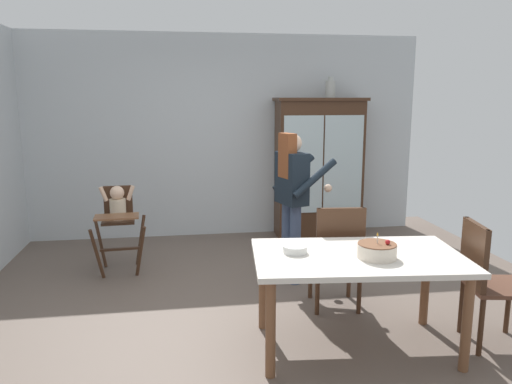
{
  "coord_description": "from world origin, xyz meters",
  "views": [
    {
      "loc": [
        -0.61,
        -4.05,
        1.88
      ],
      "look_at": [
        0.12,
        0.7,
        0.95
      ],
      "focal_mm": 34.61,
      "sensor_mm": 36.0,
      "label": 1
    }
  ],
  "objects_px": {
    "dining_table": "(358,266)",
    "birthday_cake": "(377,251)",
    "adult_person": "(292,189)",
    "dining_chair_right_end": "(485,275)",
    "serving_bowl": "(295,249)",
    "china_cabinet": "(319,167)",
    "dining_chair_far_side": "(338,250)",
    "high_chair_with_toddler": "(118,213)",
    "ceramic_vase": "(330,89)"
  },
  "relations": [
    {
      "from": "high_chair_with_toddler",
      "to": "birthday_cake",
      "type": "height_order",
      "value": "high_chair_with_toddler"
    },
    {
      "from": "dining_chair_far_side",
      "to": "dining_chair_right_end",
      "type": "xyz_separation_m",
      "value": [
        0.91,
        -0.76,
        0.0
      ]
    },
    {
      "from": "china_cabinet",
      "to": "high_chair_with_toddler",
      "type": "relative_size",
      "value": 1.97
    },
    {
      "from": "dining_table",
      "to": "birthday_cake",
      "type": "height_order",
      "value": "birthday_cake"
    },
    {
      "from": "china_cabinet",
      "to": "adult_person",
      "type": "xyz_separation_m",
      "value": [
        -0.75,
        -1.67,
        0.03
      ]
    },
    {
      "from": "china_cabinet",
      "to": "dining_chair_far_side",
      "type": "distance_m",
      "value": 2.52
    },
    {
      "from": "high_chair_with_toddler",
      "to": "dining_table",
      "type": "height_order",
      "value": "high_chair_with_toddler"
    },
    {
      "from": "serving_bowl",
      "to": "adult_person",
      "type": "bearing_deg",
      "value": 77.99
    },
    {
      "from": "high_chair_with_toddler",
      "to": "serving_bowl",
      "type": "height_order",
      "value": "high_chair_with_toddler"
    },
    {
      "from": "dining_table",
      "to": "adult_person",
      "type": "bearing_deg",
      "value": 96.71
    },
    {
      "from": "adult_person",
      "to": "dining_table",
      "type": "distance_m",
      "value": 1.48
    },
    {
      "from": "birthday_cake",
      "to": "serving_bowl",
      "type": "bearing_deg",
      "value": 159.91
    },
    {
      "from": "china_cabinet",
      "to": "serving_bowl",
      "type": "distance_m",
      "value": 3.17
    },
    {
      "from": "china_cabinet",
      "to": "ceramic_vase",
      "type": "relative_size",
      "value": 6.92
    },
    {
      "from": "high_chair_with_toddler",
      "to": "adult_person",
      "type": "height_order",
      "value": "adult_person"
    },
    {
      "from": "adult_person",
      "to": "dining_chair_right_end",
      "type": "height_order",
      "value": "adult_person"
    },
    {
      "from": "china_cabinet",
      "to": "dining_chair_right_end",
      "type": "distance_m",
      "value": 3.24
    },
    {
      "from": "birthday_cake",
      "to": "dining_chair_right_end",
      "type": "bearing_deg",
      "value": 0.46
    },
    {
      "from": "dining_chair_far_side",
      "to": "serving_bowl",
      "type": "bearing_deg",
      "value": 52.88
    },
    {
      "from": "dining_table",
      "to": "birthday_cake",
      "type": "bearing_deg",
      "value": -43.0
    },
    {
      "from": "adult_person",
      "to": "serving_bowl",
      "type": "xyz_separation_m",
      "value": [
        -0.28,
        -1.33,
        -0.2
      ]
    },
    {
      "from": "china_cabinet",
      "to": "dining_table",
      "type": "height_order",
      "value": "china_cabinet"
    },
    {
      "from": "high_chair_with_toddler",
      "to": "dining_table",
      "type": "relative_size",
      "value": 0.59
    },
    {
      "from": "china_cabinet",
      "to": "high_chair_with_toddler",
      "type": "bearing_deg",
      "value": -156.52
    },
    {
      "from": "serving_bowl",
      "to": "dining_chair_far_side",
      "type": "height_order",
      "value": "dining_chair_far_side"
    },
    {
      "from": "dining_chair_right_end",
      "to": "china_cabinet",
      "type": "bearing_deg",
      "value": 17.35
    },
    {
      "from": "serving_bowl",
      "to": "dining_chair_right_end",
      "type": "height_order",
      "value": "dining_chair_right_end"
    },
    {
      "from": "dining_table",
      "to": "birthday_cake",
      "type": "xyz_separation_m",
      "value": [
        0.1,
        -0.1,
        0.15
      ]
    },
    {
      "from": "dining_chair_far_side",
      "to": "dining_table",
      "type": "bearing_deg",
      "value": 89.88
    },
    {
      "from": "china_cabinet",
      "to": "serving_bowl",
      "type": "relative_size",
      "value": 10.38
    },
    {
      "from": "ceramic_vase",
      "to": "dining_chair_far_side",
      "type": "xyz_separation_m",
      "value": [
        -0.65,
        -2.44,
        -1.43
      ]
    },
    {
      "from": "ceramic_vase",
      "to": "birthday_cake",
      "type": "distance_m",
      "value": 3.47
    },
    {
      "from": "adult_person",
      "to": "dining_table",
      "type": "xyz_separation_m",
      "value": [
        0.17,
        -1.44,
        -0.32
      ]
    },
    {
      "from": "china_cabinet",
      "to": "birthday_cake",
      "type": "distance_m",
      "value": 3.24
    },
    {
      "from": "serving_bowl",
      "to": "china_cabinet",
      "type": "bearing_deg",
      "value": 70.94
    },
    {
      "from": "high_chair_with_toddler",
      "to": "dining_table",
      "type": "bearing_deg",
      "value": -49.72
    },
    {
      "from": "birthday_cake",
      "to": "china_cabinet",
      "type": "bearing_deg",
      "value": 81.47
    },
    {
      "from": "ceramic_vase",
      "to": "china_cabinet",
      "type": "bearing_deg",
      "value": -178.4
    },
    {
      "from": "ceramic_vase",
      "to": "dining_table",
      "type": "distance_m",
      "value": 3.46
    },
    {
      "from": "china_cabinet",
      "to": "dining_table",
      "type": "distance_m",
      "value": 3.17
    },
    {
      "from": "dining_table",
      "to": "high_chair_with_toddler",
      "type": "bearing_deg",
      "value": 134.29
    },
    {
      "from": "dining_chair_right_end",
      "to": "ceramic_vase",
      "type": "bearing_deg",
      "value": 14.97
    },
    {
      "from": "ceramic_vase",
      "to": "serving_bowl",
      "type": "relative_size",
      "value": 1.5
    },
    {
      "from": "china_cabinet",
      "to": "birthday_cake",
      "type": "bearing_deg",
      "value": -98.53
    },
    {
      "from": "china_cabinet",
      "to": "adult_person",
      "type": "distance_m",
      "value": 1.83
    },
    {
      "from": "ceramic_vase",
      "to": "birthday_cake",
      "type": "xyz_separation_m",
      "value": [
        -0.61,
        -3.2,
        -1.19
      ]
    },
    {
      "from": "adult_person",
      "to": "dining_chair_far_side",
      "type": "relative_size",
      "value": 1.59
    },
    {
      "from": "high_chair_with_toddler",
      "to": "serving_bowl",
      "type": "relative_size",
      "value": 5.28
    },
    {
      "from": "ceramic_vase",
      "to": "dining_chair_far_side",
      "type": "bearing_deg",
      "value": -104.94
    },
    {
      "from": "adult_person",
      "to": "serving_bowl",
      "type": "relative_size",
      "value": 8.5
    }
  ]
}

